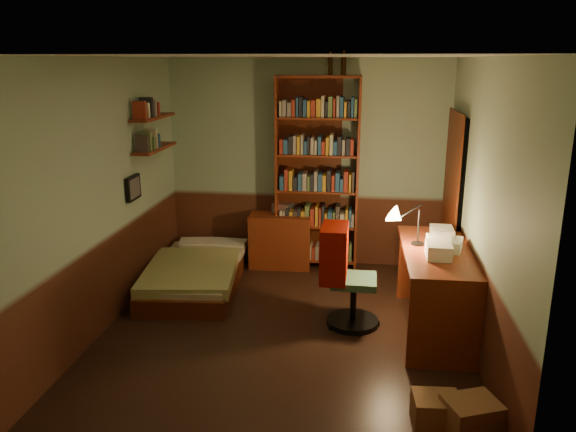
# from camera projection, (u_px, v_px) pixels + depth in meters

# --- Properties ---
(floor) EXTENTS (3.50, 4.00, 0.02)m
(floor) POSITION_uv_depth(u_px,v_px,m) (285.00, 331.00, 5.53)
(floor) COLOR black
(floor) RESTS_ON ground
(ceiling) EXTENTS (3.50, 4.00, 0.02)m
(ceiling) POSITION_uv_depth(u_px,v_px,m) (284.00, 55.00, 4.82)
(ceiling) COLOR silver
(ceiling) RESTS_ON wall_back
(wall_back) EXTENTS (3.50, 0.02, 2.60)m
(wall_back) POSITION_uv_depth(u_px,v_px,m) (307.00, 164.00, 7.10)
(wall_back) COLOR #8AA284
(wall_back) RESTS_ON ground
(wall_left) EXTENTS (0.02, 4.00, 2.60)m
(wall_left) POSITION_uv_depth(u_px,v_px,m) (104.00, 196.00, 5.41)
(wall_left) COLOR #8AA284
(wall_left) RESTS_ON ground
(wall_right) EXTENTS (0.02, 4.00, 2.60)m
(wall_right) POSITION_uv_depth(u_px,v_px,m) (482.00, 209.00, 4.95)
(wall_right) COLOR #8AA284
(wall_right) RESTS_ON ground
(wall_front) EXTENTS (3.50, 0.02, 2.60)m
(wall_front) POSITION_uv_depth(u_px,v_px,m) (235.00, 286.00, 3.26)
(wall_front) COLOR #8AA284
(wall_front) RESTS_ON ground
(doorway) EXTENTS (0.06, 0.90, 2.00)m
(doorway) POSITION_uv_depth(u_px,v_px,m) (453.00, 205.00, 6.27)
(doorway) COLOR black
(doorway) RESTS_ON ground
(door_trim) EXTENTS (0.02, 0.98, 2.08)m
(door_trim) POSITION_uv_depth(u_px,v_px,m) (450.00, 205.00, 6.28)
(door_trim) COLOR #471A0A
(door_trim) RESTS_ON ground
(bed) EXTENTS (1.09, 1.85, 0.53)m
(bed) POSITION_uv_depth(u_px,v_px,m) (195.00, 265.00, 6.54)
(bed) COLOR olive
(bed) RESTS_ON ground
(dresser) EXTENTS (0.79, 0.42, 0.68)m
(dresser) POSITION_uv_depth(u_px,v_px,m) (280.00, 241.00, 7.16)
(dresser) COLOR #612310
(dresser) RESTS_ON ground
(mini_stereo) EXTENTS (0.28, 0.25, 0.13)m
(mini_stereo) POSITION_uv_depth(u_px,v_px,m) (283.00, 208.00, 7.17)
(mini_stereo) COLOR #B2B2B7
(mini_stereo) RESTS_ON dresser
(bookshelf) EXTENTS (1.04, 0.36, 2.39)m
(bookshelf) POSITION_uv_depth(u_px,v_px,m) (317.00, 175.00, 6.95)
(bookshelf) COLOR #612310
(bookshelf) RESTS_ON ground
(bottle_left) EXTENTS (0.06, 0.06, 0.21)m
(bottle_left) POSITION_uv_depth(u_px,v_px,m) (330.00, 66.00, 6.69)
(bottle_left) COLOR black
(bottle_left) RESTS_ON bookshelf
(bottle_right) EXTENTS (0.07, 0.07, 0.23)m
(bottle_right) POSITION_uv_depth(u_px,v_px,m) (344.00, 65.00, 6.66)
(bottle_right) COLOR black
(bottle_right) RESTS_ON bookshelf
(desk) EXTENTS (0.67, 1.56, 0.83)m
(desk) POSITION_uv_depth(u_px,v_px,m) (435.00, 290.00, 5.44)
(desk) COLOR #612310
(desk) RESTS_ON ground
(paper_stack) EXTENTS (0.26, 0.31, 0.11)m
(paper_stack) POSITION_uv_depth(u_px,v_px,m) (451.00, 245.00, 5.30)
(paper_stack) COLOR silver
(paper_stack) RESTS_ON desk
(desk_lamp) EXTENTS (0.23, 0.23, 0.64)m
(desk_lamp) POSITION_uv_depth(u_px,v_px,m) (419.00, 213.00, 5.38)
(desk_lamp) COLOR black
(desk_lamp) RESTS_ON desk
(office_chair) EXTENTS (0.47, 0.41, 0.93)m
(office_chair) POSITION_uv_depth(u_px,v_px,m) (354.00, 281.00, 5.53)
(office_chair) COLOR #39644A
(office_chair) RESTS_ON ground
(red_jacket) EXTENTS (0.39, 0.52, 0.55)m
(red_jacket) POSITION_uv_depth(u_px,v_px,m) (355.00, 214.00, 5.14)
(red_jacket) COLOR #8C0D00
(red_jacket) RESTS_ON office_chair
(wall_shelf_lower) EXTENTS (0.20, 0.90, 0.03)m
(wall_shelf_lower) POSITION_uv_depth(u_px,v_px,m) (155.00, 148.00, 6.36)
(wall_shelf_lower) COLOR #612310
(wall_shelf_lower) RESTS_ON wall_left
(wall_shelf_upper) EXTENTS (0.20, 0.90, 0.03)m
(wall_shelf_upper) POSITION_uv_depth(u_px,v_px,m) (153.00, 117.00, 6.27)
(wall_shelf_upper) COLOR #612310
(wall_shelf_upper) RESTS_ON wall_left
(framed_picture) EXTENTS (0.04, 0.32, 0.26)m
(framed_picture) POSITION_uv_depth(u_px,v_px,m) (133.00, 188.00, 5.99)
(framed_picture) COLOR black
(framed_picture) RESTS_ON wall_left
(cardboard_box_a) EXTENTS (0.45, 0.41, 0.27)m
(cardboard_box_a) POSITION_uv_depth(u_px,v_px,m) (471.00, 418.00, 3.95)
(cardboard_box_a) COLOR olive
(cardboard_box_a) RESTS_ON ground
(cardboard_box_b) EXTENTS (0.35, 0.30, 0.23)m
(cardboard_box_b) POSITION_uv_depth(u_px,v_px,m) (436.00, 411.00, 4.06)
(cardboard_box_b) COLOR olive
(cardboard_box_b) RESTS_ON ground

